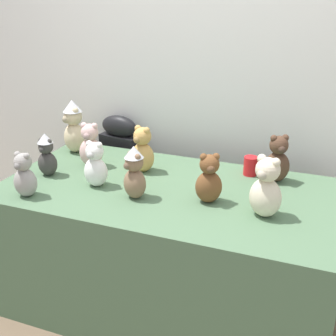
{
  "coord_description": "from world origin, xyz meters",
  "views": [
    {
      "loc": [
        0.79,
        -1.81,
        1.81
      ],
      "look_at": [
        0.0,
        0.25,
        0.88
      ],
      "focal_mm": 47.9,
      "sensor_mm": 36.0,
      "label": 1
    }
  ],
  "objects_px": {
    "teddy_bear_blush": "(90,146)",
    "party_cup_red": "(250,166)",
    "teddy_bear_chestnut": "(209,180)",
    "teddy_bear_ash": "(25,176)",
    "display_table": "(168,248)",
    "teddy_bear_sand": "(74,127)",
    "teddy_bear_snow": "(95,165)",
    "instrument_case": "(121,177)",
    "teddy_bear_cream": "(266,189)",
    "teddy_bear_mocha": "(134,173)",
    "teddy_bear_charcoal": "(47,155)",
    "teddy_bear_cocoa": "(277,160)",
    "teddy_bear_honey": "(143,151)"
  },
  "relations": [
    {
      "from": "teddy_bear_blush",
      "to": "party_cup_red",
      "type": "distance_m",
      "value": 0.96
    },
    {
      "from": "teddy_bear_chestnut",
      "to": "teddy_bear_ash",
      "type": "xyz_separation_m",
      "value": [
        -0.91,
        -0.28,
        -0.01
      ]
    },
    {
      "from": "display_table",
      "to": "teddy_bear_sand",
      "type": "height_order",
      "value": "teddy_bear_sand"
    },
    {
      "from": "teddy_bear_snow",
      "to": "party_cup_red",
      "type": "height_order",
      "value": "teddy_bear_snow"
    },
    {
      "from": "instrument_case",
      "to": "party_cup_red",
      "type": "distance_m",
      "value": 1.07
    },
    {
      "from": "display_table",
      "to": "teddy_bear_cream",
      "type": "height_order",
      "value": "teddy_bear_cream"
    },
    {
      "from": "teddy_bear_blush",
      "to": "teddy_bear_mocha",
      "type": "distance_m",
      "value": 0.52
    },
    {
      "from": "teddy_bear_charcoal",
      "to": "teddy_bear_cream",
      "type": "bearing_deg",
      "value": -2.0
    },
    {
      "from": "teddy_bear_cocoa",
      "to": "party_cup_red",
      "type": "relative_size",
      "value": 2.5
    },
    {
      "from": "instrument_case",
      "to": "teddy_bear_honey",
      "type": "relative_size",
      "value": 3.39
    },
    {
      "from": "teddy_bear_honey",
      "to": "party_cup_red",
      "type": "xyz_separation_m",
      "value": [
        0.6,
        0.17,
        -0.07
      ]
    },
    {
      "from": "display_table",
      "to": "teddy_bear_cocoa",
      "type": "bearing_deg",
      "value": 30.07
    },
    {
      "from": "teddy_bear_cocoa",
      "to": "teddy_bear_chestnut",
      "type": "relative_size",
      "value": 1.04
    },
    {
      "from": "teddy_bear_snow",
      "to": "teddy_bear_cream",
      "type": "xyz_separation_m",
      "value": [
        0.92,
        -0.01,
        0.02
      ]
    },
    {
      "from": "teddy_bear_chestnut",
      "to": "teddy_bear_sand",
      "type": "xyz_separation_m",
      "value": [
        -1.02,
        0.38,
        0.05
      ]
    },
    {
      "from": "party_cup_red",
      "to": "teddy_bear_honey",
      "type": "bearing_deg",
      "value": -163.91
    },
    {
      "from": "teddy_bear_cocoa",
      "to": "teddy_bear_honey",
      "type": "xyz_separation_m",
      "value": [
        -0.76,
        -0.14,
        0.0
      ]
    },
    {
      "from": "teddy_bear_chestnut",
      "to": "teddy_bear_charcoal",
      "type": "xyz_separation_m",
      "value": [
        -0.96,
        -0.0,
        0.0
      ]
    },
    {
      "from": "teddy_bear_cocoa",
      "to": "teddy_bear_charcoal",
      "type": "distance_m",
      "value": 1.3
    },
    {
      "from": "teddy_bear_sand",
      "to": "teddy_bear_cream",
      "type": "bearing_deg",
      "value": 13.59
    },
    {
      "from": "teddy_bear_snow",
      "to": "teddy_bear_chestnut",
      "type": "relative_size",
      "value": 0.98
    },
    {
      "from": "teddy_bear_blush",
      "to": "party_cup_red",
      "type": "xyz_separation_m",
      "value": [
        0.93,
        0.21,
        -0.07
      ]
    },
    {
      "from": "instrument_case",
      "to": "teddy_bear_chestnut",
      "type": "bearing_deg",
      "value": -30.73
    },
    {
      "from": "teddy_bear_honey",
      "to": "teddy_bear_ash",
      "type": "bearing_deg",
      "value": -111.64
    },
    {
      "from": "teddy_bear_ash",
      "to": "party_cup_red",
      "type": "xyz_separation_m",
      "value": [
        1.04,
        0.7,
        -0.06
      ]
    },
    {
      "from": "teddy_bear_blush",
      "to": "teddy_bear_mocha",
      "type": "relative_size",
      "value": 0.96
    },
    {
      "from": "instrument_case",
      "to": "party_cup_red",
      "type": "relative_size",
      "value": 8.57
    },
    {
      "from": "teddy_bear_snow",
      "to": "teddy_bear_blush",
      "type": "xyz_separation_m",
      "value": [
        -0.17,
        0.24,
        0.01
      ]
    },
    {
      "from": "teddy_bear_charcoal",
      "to": "teddy_bear_ash",
      "type": "bearing_deg",
      "value": -78.69
    },
    {
      "from": "party_cup_red",
      "to": "teddy_bear_cocoa",
      "type": "bearing_deg",
      "value": -14.01
    },
    {
      "from": "teddy_bear_sand",
      "to": "party_cup_red",
      "type": "height_order",
      "value": "teddy_bear_sand"
    },
    {
      "from": "instrument_case",
      "to": "teddy_bear_chestnut",
      "type": "distance_m",
      "value": 1.16
    },
    {
      "from": "teddy_bear_cocoa",
      "to": "teddy_bear_ash",
      "type": "bearing_deg",
      "value": -179.73
    },
    {
      "from": "teddy_bear_blush",
      "to": "teddy_bear_cream",
      "type": "distance_m",
      "value": 1.12
    },
    {
      "from": "teddy_bear_blush",
      "to": "teddy_bear_honey",
      "type": "height_order",
      "value": "teddy_bear_honey"
    },
    {
      "from": "teddy_bear_blush",
      "to": "teddy_bear_chestnut",
      "type": "distance_m",
      "value": 0.83
    },
    {
      "from": "teddy_bear_honey",
      "to": "teddy_bear_ash",
      "type": "distance_m",
      "value": 0.68
    },
    {
      "from": "teddy_bear_honey",
      "to": "teddy_bear_cream",
      "type": "bearing_deg",
      "value": -2.88
    },
    {
      "from": "teddy_bear_snow",
      "to": "teddy_bear_sand",
      "type": "xyz_separation_m",
      "value": [
        -0.39,
        0.42,
        0.05
      ]
    },
    {
      "from": "display_table",
      "to": "teddy_bear_cocoa",
      "type": "distance_m",
      "value": 0.8
    },
    {
      "from": "instrument_case",
      "to": "teddy_bear_snow",
      "type": "xyz_separation_m",
      "value": [
        0.22,
        -0.72,
        0.4
      ]
    },
    {
      "from": "teddy_bear_blush",
      "to": "teddy_bear_ash",
      "type": "bearing_deg",
      "value": -113.16
    },
    {
      "from": "teddy_bear_honey",
      "to": "teddy_bear_mocha",
      "type": "relative_size",
      "value": 0.98
    },
    {
      "from": "teddy_bear_chestnut",
      "to": "teddy_bear_honey",
      "type": "height_order",
      "value": "teddy_bear_honey"
    },
    {
      "from": "teddy_bear_honey",
      "to": "teddy_bear_snow",
      "type": "bearing_deg",
      "value": -100.97
    },
    {
      "from": "teddy_bear_snow",
      "to": "teddy_bear_honey",
      "type": "relative_size",
      "value": 0.93
    },
    {
      "from": "instrument_case",
      "to": "teddy_bear_ash",
      "type": "xyz_separation_m",
      "value": [
        -0.06,
        -0.96,
        0.4
      ]
    },
    {
      "from": "display_table",
      "to": "teddy_bear_charcoal",
      "type": "distance_m",
      "value": 0.88
    },
    {
      "from": "display_table",
      "to": "teddy_bear_honey",
      "type": "relative_size",
      "value": 6.56
    },
    {
      "from": "display_table",
      "to": "instrument_case",
      "type": "xyz_separation_m",
      "value": [
        -0.6,
        0.61,
        0.1
      ]
    }
  ]
}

